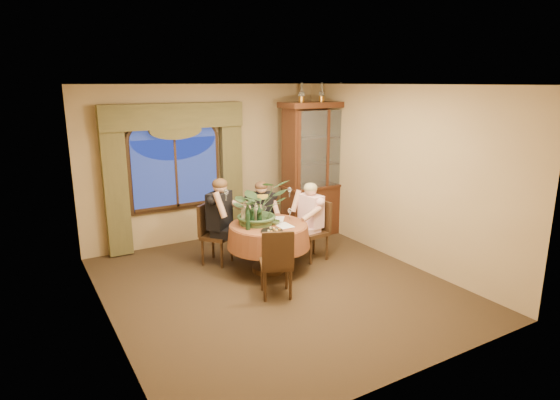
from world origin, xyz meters
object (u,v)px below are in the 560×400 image
oil_lamp_right (341,92)px  wine_bottle_3 (259,216)px  dining_table (269,248)px  person_back (220,222)px  oil_lamp_left (302,92)px  chair_back_right (267,224)px  china_cabinet (320,169)px  chair_back (217,234)px  person_pink (311,221)px  olive_bowl (274,223)px  wine_bottle_2 (248,213)px  wine_bottle_4 (256,214)px  chair_front_left (276,262)px  oil_lamp_center (322,92)px  wine_bottle_5 (243,215)px  centerpiece_plant (258,185)px  wine_bottle_0 (248,219)px  person_scarf (261,217)px  chair_right (312,231)px  wine_bottle_1 (252,216)px  stoneware_vase (258,214)px

oil_lamp_right → wine_bottle_3: 3.20m
dining_table → person_back: person_back is taller
oil_lamp_left → chair_back_right: bearing=-157.3°
china_cabinet → chair_back: (-2.33, -0.49, -0.76)m
person_pink → olive_bowl: (-0.79, -0.18, 0.14)m
wine_bottle_2 → oil_lamp_left: bearing=32.4°
chair_back → person_back: size_ratio=0.69×
wine_bottle_4 → chair_back: bearing=122.5°
dining_table → oil_lamp_left: (1.34, 1.18, 2.28)m
chair_front_left → person_pink: 1.51m
person_back → olive_bowl: bearing=91.6°
oil_lamp_center → wine_bottle_5: (-2.13, -1.07, -1.74)m
olive_bowl → chair_back_right: bearing=68.5°
centerpiece_plant → wine_bottle_5: size_ratio=2.99×
chair_back_right → wine_bottle_3: wine_bottle_3 is taller
wine_bottle_0 → wine_bottle_3: bearing=10.5°
person_scarf → centerpiece_plant: 1.02m
dining_table → oil_lamp_center: oil_lamp_center is taller
centerpiece_plant → chair_right: bearing=-4.3°
wine_bottle_2 → wine_bottle_4: (0.09, -0.09, 0.00)m
wine_bottle_1 → wine_bottle_4: 0.14m
wine_bottle_4 → olive_bowl: bearing=-28.7°
wine_bottle_1 → centerpiece_plant: bearing=38.8°
wine_bottle_4 → dining_table: bearing=-25.8°
person_pink → wine_bottle_4: 1.07m
chair_front_left → wine_bottle_4: 1.00m
wine_bottle_1 → person_back: bearing=109.6°
wine_bottle_0 → wine_bottle_1: (0.11, 0.07, 0.00)m
wine_bottle_5 → chair_right: bearing=-2.1°
dining_table → chair_back_right: bearing=62.9°
stoneware_vase → wine_bottle_3: wine_bottle_3 is taller
oil_lamp_right → stoneware_vase: size_ratio=1.22×
wine_bottle_1 → oil_lamp_center: bearing=30.1°
person_scarf → dining_table: bearing=90.0°
chair_back → wine_bottle_4: (0.39, -0.61, 0.44)m
person_pink → wine_bottle_3: 1.09m
oil_lamp_center → olive_bowl: oil_lamp_center is taller
chair_back → person_scarf: size_ratio=0.77×
oil_lamp_center → oil_lamp_right: bearing=0.0°
dining_table → chair_back_right: size_ratio=1.32×
dining_table → oil_lamp_left: 2.90m
chair_back_right → oil_lamp_right: bearing=-140.7°
wine_bottle_3 → dining_table: bearing=13.4°
china_cabinet → wine_bottle_0: 2.52m
person_back → wine_bottle_5: (0.15, -0.55, 0.22)m
olive_bowl → wine_bottle_1: size_ratio=0.52×
person_pink → olive_bowl: bearing=94.3°
oil_lamp_left → olive_bowl: (-1.26, -1.23, -1.88)m
china_cabinet → wine_bottle_1: bearing=-149.9°
wine_bottle_2 → wine_bottle_3: same height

